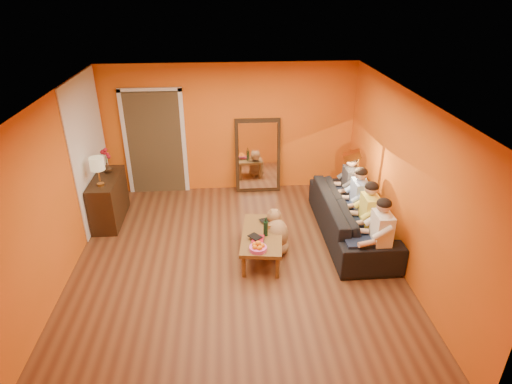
{
  "coord_description": "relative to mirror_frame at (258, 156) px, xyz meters",
  "views": [
    {
      "loc": [
        -0.11,
        -5.47,
        4.0
      ],
      "look_at": [
        0.35,
        0.5,
        1.0
      ],
      "focal_mm": 30.0,
      "sensor_mm": 36.0,
      "label": 1
    }
  ],
  "objects": [
    {
      "name": "person_mid_left",
      "position": [
        1.58,
        -2.38,
        -0.15
      ],
      "size": [
        0.7,
        0.44,
        1.22
      ],
      "primitive_type": null,
      "color": "#E6DD4C",
      "rests_on": "sofa"
    },
    {
      "name": "floor_lamp",
      "position": [
        1.55,
        -1.67,
        -0.04
      ],
      "size": [
        0.35,
        0.3,
        1.44
      ],
      "primitive_type": null,
      "rotation": [
        0.0,
        0.0,
        -0.23
      ],
      "color": "gold",
      "rests_on": "floor"
    },
    {
      "name": "vase",
      "position": [
        -2.79,
        -0.83,
        0.18
      ],
      "size": [
        0.17,
        0.17,
        0.18
      ],
      "primitive_type": "imported",
      "color": "#312010",
      "rests_on": "sideboard"
    },
    {
      "name": "flowers",
      "position": [
        -2.79,
        -0.83,
        0.45
      ],
      "size": [
        0.17,
        0.17,
        0.48
      ],
      "primitive_type": null,
      "color": "maroon",
      "rests_on": "vase"
    },
    {
      "name": "mirror_glass",
      "position": [
        0.0,
        -0.04,
        0.0
      ],
      "size": [
        0.78,
        0.21,
        1.35
      ],
      "primitive_type": "cube",
      "rotation": [
        -0.14,
        0.0,
        0.0
      ],
      "color": "white",
      "rests_on": "mirror_frame"
    },
    {
      "name": "table_lamp",
      "position": [
        -2.79,
        -1.38,
        0.34
      ],
      "size": [
        0.24,
        0.24,
        0.51
      ],
      "primitive_type": null,
      "color": "beige",
      "rests_on": "sideboard"
    },
    {
      "name": "coffee_table",
      "position": [
        -0.13,
        -2.43,
        -0.55
      ],
      "size": [
        0.77,
        1.29,
        0.42
      ],
      "primitive_type": null,
      "rotation": [
        0.0,
        0.0,
        -0.13
      ],
      "color": "brown",
      "rests_on": "floor"
    },
    {
      "name": "person_far_left",
      "position": [
        1.58,
        -2.93,
        -0.15
      ],
      "size": [
        0.7,
        0.44,
        1.22
      ],
      "primitive_type": null,
      "color": "silver",
      "rests_on": "sofa"
    },
    {
      "name": "door_jamb_right",
      "position": [
        -1.48,
        0.08,
        0.29
      ],
      "size": [
        0.08,
        0.06,
        2.2
      ],
      "primitive_type": "cube",
      "color": "white",
      "rests_on": "wall_back"
    },
    {
      "name": "book_mid",
      "position": [
        -0.3,
        -2.62,
        -0.31
      ],
      "size": [
        0.22,
        0.27,
        0.02
      ],
      "primitive_type": "imported",
      "rotation": [
        0.0,
        0.0,
        -0.19
      ],
      "color": "maroon",
      "rests_on": "book_lower"
    },
    {
      "name": "dog",
      "position": [
        0.13,
        -2.29,
        -0.4
      ],
      "size": [
        0.44,
        0.64,
        0.71
      ],
      "primitive_type": null,
      "rotation": [
        0.0,
        0.0,
        -0.09
      ],
      "color": "#977044",
      "rests_on": "floor"
    },
    {
      "name": "door_header",
      "position": [
        -2.05,
        0.08,
        1.36
      ],
      "size": [
        1.22,
        0.06,
        0.08
      ],
      "primitive_type": "cube",
      "color": "white",
      "rests_on": "wall_back"
    },
    {
      "name": "doorway_recess",
      "position": [
        -2.05,
        0.2,
        0.29
      ],
      "size": [
        1.06,
        0.3,
        2.1
      ],
      "primitive_type": "cube",
      "color": "#3F2D19",
      "rests_on": "floor"
    },
    {
      "name": "sofa",
      "position": [
        1.45,
        -1.93,
        -0.39
      ],
      "size": [
        2.51,
        0.98,
        0.73
      ],
      "primitive_type": "imported",
      "rotation": [
        0.0,
        0.0,
        1.57
      ],
      "color": "black",
      "rests_on": "floor"
    },
    {
      "name": "room_shell",
      "position": [
        -0.55,
        -2.26,
        0.54
      ],
      "size": [
        5.0,
        5.5,
        2.6
      ],
      "color": "brown",
      "rests_on": "ground"
    },
    {
      "name": "person_mid_right",
      "position": [
        1.58,
        -1.83,
        -0.15
      ],
      "size": [
        0.7,
        0.44,
        1.22
      ],
      "primitive_type": null,
      "color": "#8FABDD",
      "rests_on": "sofa"
    },
    {
      "name": "book_upper",
      "position": [
        -0.31,
        -2.64,
        -0.29
      ],
      "size": [
        0.24,
        0.25,
        0.02
      ],
      "primitive_type": "imported",
      "rotation": [
        0.0,
        0.0,
        0.68
      ],
      "color": "black",
      "rests_on": "book_mid"
    },
    {
      "name": "sideboard",
      "position": [
        -2.79,
        -1.08,
        -0.34
      ],
      "size": [
        0.44,
        1.18,
        0.85
      ],
      "primitive_type": "cube",
      "color": "#312010",
      "rests_on": "floor"
    },
    {
      "name": "person_far_right",
      "position": [
        1.58,
        -1.28,
        -0.15
      ],
      "size": [
        0.7,
        0.44,
        1.22
      ],
      "primitive_type": null,
      "color": "#37363C",
      "rests_on": "sofa"
    },
    {
      "name": "laptop",
      "position": [
        0.05,
        -2.08,
        -0.33
      ],
      "size": [
        0.4,
        0.32,
        0.03
      ],
      "primitive_type": "imported",
      "rotation": [
        0.0,
        0.0,
        0.31
      ],
      "color": "black",
      "rests_on": "coffee_table"
    },
    {
      "name": "wine_bottle",
      "position": [
        -0.08,
        -2.48,
        -0.18
      ],
      "size": [
        0.07,
        0.07,
        0.31
      ],
      "primitive_type": "cylinder",
      "color": "black",
      "rests_on": "coffee_table"
    },
    {
      "name": "white_accent",
      "position": [
        -3.04,
        -0.88,
        0.54
      ],
      "size": [
        0.02,
        1.9,
        2.58
      ],
      "primitive_type": "cube",
      "color": "white",
      "rests_on": "wall_left"
    },
    {
      "name": "mirror_frame",
      "position": [
        0.0,
        0.0,
        0.0
      ],
      "size": [
        0.92,
        0.27,
        1.51
      ],
      "primitive_type": "cube",
      "rotation": [
        -0.14,
        0.0,
        0.0
      ],
      "color": "#312010",
      "rests_on": "floor"
    },
    {
      "name": "book_lower",
      "position": [
        -0.31,
        -2.63,
        -0.33
      ],
      "size": [
        0.22,
        0.28,
        0.02
      ],
      "primitive_type": "imported",
      "rotation": [
        0.0,
        0.0,
        -0.12
      ],
      "color": "#312010",
      "rests_on": "coffee_table"
    },
    {
      "name": "tumbler",
      "position": [
        -0.01,
        -2.31,
        -0.29
      ],
      "size": [
        0.11,
        0.11,
        0.09
      ],
      "primitive_type": "imported",
      "rotation": [
        0.0,
        0.0,
        0.16
      ],
      "color": "#B27F3F",
      "rests_on": "coffee_table"
    },
    {
      "name": "door_jamb_left",
      "position": [
        -2.62,
        0.08,
        0.29
      ],
      "size": [
        0.08,
        0.06,
        2.2
      ],
      "primitive_type": "cube",
      "color": "white",
      "rests_on": "wall_back"
    },
    {
      "name": "fruit_bowl",
      "position": [
        -0.23,
        -2.88,
        -0.26
      ],
      "size": [
        0.26,
        0.26,
        0.16
      ],
      "primitive_type": null,
      "color": "#DF4EA6",
      "rests_on": "coffee_table"
    }
  ]
}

